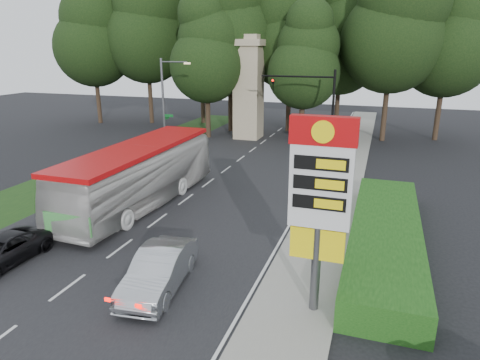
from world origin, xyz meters
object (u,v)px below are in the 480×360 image
(monument, at_px, (249,87))
(suv_charcoal, at_px, (1,251))
(streetlight_signs, at_px, (165,101))
(sedan_silver, at_px, (159,270))
(transit_bus, at_px, (140,176))
(gas_station_pylon, at_px, (320,191))
(traffic_signal_mast, at_px, (317,101))

(monument, distance_m, suv_charcoal, 29.24)
(streetlight_signs, relative_size, suv_charcoal, 1.83)
(sedan_silver, height_order, suv_charcoal, sedan_silver)
(suv_charcoal, bearing_deg, transit_bus, 78.40)
(transit_bus, bearing_deg, sedan_silver, -52.41)
(gas_station_pylon, height_order, sedan_silver, gas_station_pylon)
(monument, height_order, transit_bus, monument)
(gas_station_pylon, xyz_separation_m, traffic_signal_mast, (-3.52, 22.00, 0.22))
(streetlight_signs, height_order, suv_charcoal, streetlight_signs)
(gas_station_pylon, distance_m, monument, 30.17)
(traffic_signal_mast, relative_size, suv_charcoal, 1.65)
(gas_station_pylon, xyz_separation_m, transit_bus, (-11.28, 7.41, -2.68))
(gas_station_pylon, xyz_separation_m, monument, (-11.20, 28.01, 0.66))
(gas_station_pylon, relative_size, sedan_silver, 1.44)
(sedan_silver, distance_m, suv_charcoal, 7.31)
(traffic_signal_mast, bearing_deg, monument, 142.00)
(gas_station_pylon, bearing_deg, transit_bus, 146.72)
(transit_bus, bearing_deg, streetlight_signs, 113.82)
(traffic_signal_mast, bearing_deg, streetlight_signs, -171.08)
(gas_station_pylon, bearing_deg, sedan_silver, -176.15)
(monument, relative_size, suv_charcoal, 2.30)
(streetlight_signs, distance_m, sedan_silver, 23.18)
(transit_bus, relative_size, suv_charcoal, 2.90)
(streetlight_signs, bearing_deg, transit_bus, -68.74)
(traffic_signal_mast, distance_m, streetlight_signs, 12.83)
(traffic_signal_mast, relative_size, streetlight_signs, 0.90)
(gas_station_pylon, distance_m, traffic_signal_mast, 22.29)
(monument, height_order, suv_charcoal, monument)
(traffic_signal_mast, bearing_deg, gas_station_pylon, -80.91)
(traffic_signal_mast, xyz_separation_m, suv_charcoal, (-9.60, -22.83, -4.07))
(suv_charcoal, bearing_deg, monument, 87.15)
(traffic_signal_mast, relative_size, monument, 0.72)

